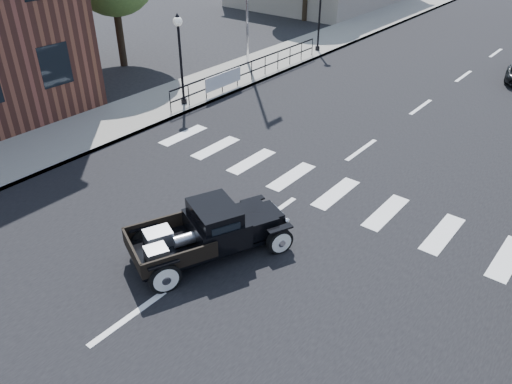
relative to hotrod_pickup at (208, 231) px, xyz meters
The scene contains 9 objects.
ground 0.80m from the hotrod_pickup, 66.12° to the left, with size 120.00×120.00×0.00m, color black.
road 15.38m from the hotrod_pickup, 89.40° to the left, with size 14.00×80.00×0.02m, color black.
road_markings 10.39m from the hotrod_pickup, 89.11° to the left, with size 12.00×60.00×0.06m, color silver, non-canonical shape.
sidewalk_left 17.49m from the hotrod_pickup, 118.49° to the left, with size 3.00×80.00×0.15m, color gray.
railing 12.59m from the hotrod_pickup, 124.56° to the left, with size 0.08×10.00×1.00m, color black, non-canonical shape.
banner 10.95m from the hotrod_pickup, 130.16° to the left, with size 0.04×2.20×0.60m, color silver, non-canonical shape.
lamp_post_b 9.87m from the hotrod_pickup, 139.45° to the left, with size 0.36×0.36×3.55m, color black, non-canonical shape.
lamp_post_c 18.02m from the hotrod_pickup, 114.44° to the left, with size 0.36×0.36×3.55m, color black, non-canonical shape.
hotrod_pickup is the anchor object (origin of this frame).
Camera 1 is at (6.78, -7.18, 7.70)m, focal length 35.00 mm.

